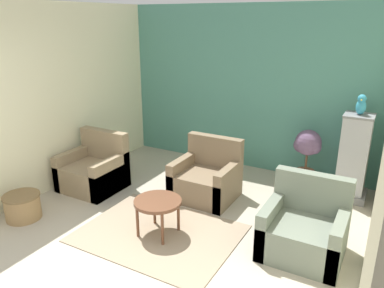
# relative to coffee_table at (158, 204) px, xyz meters

# --- Properties ---
(wall_back_accent) EXTENTS (4.48, 0.06, 2.71)m
(wall_back_accent) POSITION_rel_coffee_table_xyz_m (0.06, 2.63, 0.95)
(wall_back_accent) COLOR #4C897A
(wall_back_accent) RESTS_ON ground_plane
(wall_left) EXTENTS (0.06, 3.77, 2.71)m
(wall_left) POSITION_rel_coffee_table_xyz_m (-2.15, 0.71, 0.95)
(wall_left) COLOR beige
(wall_left) RESTS_ON ground_plane
(area_rug) EXTENTS (1.85, 1.41, 0.01)m
(area_rug) POSITION_rel_coffee_table_xyz_m (-0.00, -0.00, -0.39)
(area_rug) COLOR gray
(area_rug) RESTS_ON ground_plane
(coffee_table) EXTENTS (0.56, 0.56, 0.45)m
(coffee_table) POSITION_rel_coffee_table_xyz_m (0.00, 0.00, 0.00)
(coffee_table) COLOR brown
(coffee_table) RESTS_ON ground_plane
(armchair_left) EXTENTS (0.85, 0.77, 0.85)m
(armchair_left) POSITION_rel_coffee_table_xyz_m (-1.59, 0.62, -0.13)
(armchair_left) COLOR #8E7A5B
(armchair_left) RESTS_ON ground_plane
(armchair_right) EXTENTS (0.85, 0.77, 0.85)m
(armchair_right) POSITION_rel_coffee_table_xyz_m (1.61, 0.47, -0.13)
(armchair_right) COLOR slate
(armchair_right) RESTS_ON ground_plane
(armchair_middle) EXTENTS (0.85, 0.77, 0.85)m
(armchair_middle) POSITION_rel_coffee_table_xyz_m (0.05, 1.17, -0.13)
(armchair_middle) COLOR #7A664C
(armchair_middle) RESTS_ON ground_plane
(birdcage) EXTENTS (0.47, 0.47, 1.24)m
(birdcage) POSITION_rel_coffee_table_xyz_m (1.86, 2.17, 0.19)
(birdcage) COLOR slate
(birdcage) RESTS_ON ground_plane
(parrot) EXTENTS (0.13, 0.24, 0.28)m
(parrot) POSITION_rel_coffee_table_xyz_m (1.86, 2.17, 0.97)
(parrot) COLOR teal
(parrot) RESTS_ON birdcage
(potted_plant) EXTENTS (0.43, 0.39, 0.90)m
(potted_plant) POSITION_rel_coffee_table_xyz_m (1.20, 2.27, 0.17)
(potted_plant) COLOR brown
(potted_plant) RESTS_ON ground_plane
(wicker_basket) EXTENTS (0.46, 0.46, 0.33)m
(wicker_basket) POSITION_rel_coffee_table_xyz_m (-1.74, -0.54, -0.22)
(wicker_basket) COLOR #A37F51
(wicker_basket) RESTS_ON ground_plane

